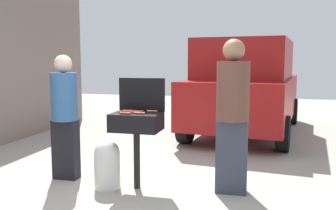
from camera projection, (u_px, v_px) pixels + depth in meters
The scene contains 16 objects.
ground_plane at pixel (111, 190), 4.56m from camera, with size 24.00×24.00×0.00m, color #9E998E.
bbq_grill at pixel (137, 125), 4.56m from camera, with size 0.60×0.44×0.95m.
grill_lid_open at pixel (142, 94), 4.73m from camera, with size 0.60×0.05×0.42m, color black.
hot_dog_0 at pixel (140, 113), 4.43m from camera, with size 0.03×0.03×0.13m, color #AD4228.
hot_dog_1 at pixel (136, 112), 4.56m from camera, with size 0.03×0.03×0.13m, color #AD4228.
hot_dog_2 at pixel (134, 112), 4.51m from camera, with size 0.03×0.03×0.13m, color #B74C33.
hot_dog_3 at pixel (152, 111), 4.62m from camera, with size 0.03×0.03×0.13m, color #C6593D.
hot_dog_4 at pixel (128, 111), 4.66m from camera, with size 0.03×0.03×0.13m, color #AD4228.
hot_dog_5 at pixel (127, 111), 4.62m from camera, with size 0.03×0.03×0.13m, color #AD4228.
hot_dog_6 at pixel (138, 111), 4.58m from camera, with size 0.03×0.03×0.13m, color #B74C33.
hot_dog_7 at pixel (124, 112), 4.56m from camera, with size 0.03×0.03×0.13m, color #AD4228.
hot_dog_8 at pixel (125, 113), 4.43m from camera, with size 0.03×0.03×0.13m, color #AD4228.
propane_tank at pixel (107, 164), 4.59m from camera, with size 0.32×0.32×0.62m.
person_left at pixel (65, 112), 4.93m from camera, with size 0.35×0.35×1.67m.
person_right at pixel (233, 111), 4.38m from camera, with size 0.39×0.39×1.84m.
parked_minivan at pixel (246, 86), 8.09m from camera, with size 2.48×4.61×2.02m.
Camera 1 is at (1.76, -4.10, 1.60)m, focal length 39.58 mm.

